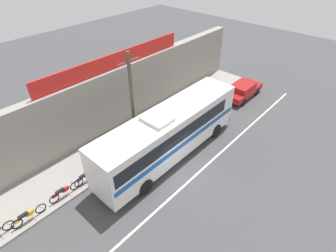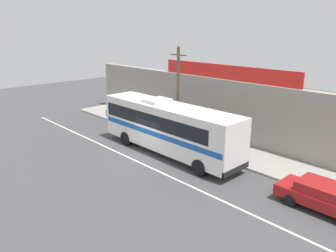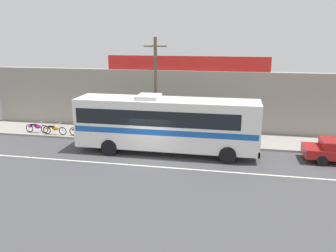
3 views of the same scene
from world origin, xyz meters
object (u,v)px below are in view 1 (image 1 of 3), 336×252
motorcycle_green (64,191)px  pedestrian_near_shop (170,108)px  parked_car (243,90)px  utility_pole (132,104)px  motorcycle_purple (28,215)px  motorcycle_red (87,176)px  intercity_bus (169,132)px

motorcycle_green → pedestrian_near_shop: size_ratio=1.12×
motorcycle_green → pedestrian_near_shop: pedestrian_near_shop is taller
parked_car → utility_pole: 12.44m
motorcycle_purple → pedestrian_near_shop: pedestrian_near_shop is taller
motorcycle_red → pedestrian_near_shop: (8.64, 0.82, 0.59)m
utility_pole → pedestrian_near_shop: bearing=9.8°
motorcycle_red → intercity_bus: bearing=-21.7°
motorcycle_green → motorcycle_purple: (-2.15, -0.05, 0.00)m
utility_pole → motorcycle_purple: (-7.89, -0.11, -3.30)m
motorcycle_red → parked_car: bearing=-6.2°
utility_pole → motorcycle_red: utility_pole is taller
parked_car → pedestrian_near_shop: pedestrian_near_shop is taller
intercity_bus → motorcycle_purple: bearing=167.3°
intercity_bus → motorcycle_green: intercity_bus is taller
motorcycle_purple → pedestrian_near_shop: 12.42m
motorcycle_red → motorcycle_green: 1.58m
utility_pole → motorcycle_purple: 8.56m
utility_pole → pedestrian_near_shop: size_ratio=4.14×
parked_car → motorcycle_purple: 19.87m
motorcycle_purple → pedestrian_near_shop: bearing=4.1°
parked_car → pedestrian_near_shop: bearing=160.9°
intercity_bus → motorcycle_green: (-6.85, 2.07, -1.50)m
utility_pole → motorcycle_red: bearing=-179.4°
utility_pole → motorcycle_red: size_ratio=3.89×
intercity_bus → parked_car: bearing=1.8°
motorcycle_red → motorcycle_purple: 3.73m
motorcycle_green → motorcycle_purple: 2.16m
motorcycle_red → pedestrian_near_shop: bearing=5.4°
utility_pole → motorcycle_purple: size_ratio=3.74×
pedestrian_near_shop → motorcycle_green: bearing=-175.3°
utility_pole → motorcycle_red: (-4.16, -0.04, -3.30)m
motorcycle_red → motorcycle_green: bearing=-179.1°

